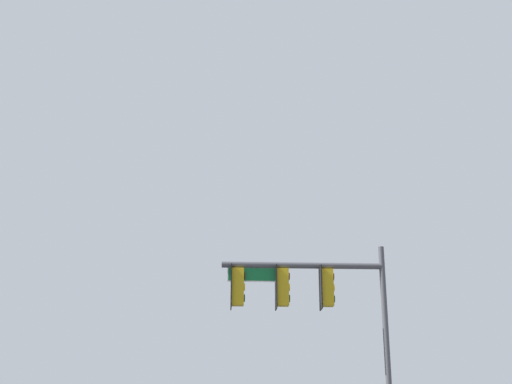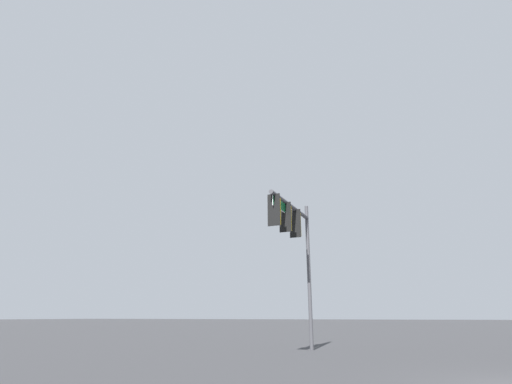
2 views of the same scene
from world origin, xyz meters
TOP-DOWN VIEW (x-y plane):
  - signal_pole_near at (-6.21, -7.62)m, footprint 4.91×0.62m

SIDE VIEW (x-z plane):
  - signal_pole_near at x=-6.21m, z-range 1.76..8.54m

